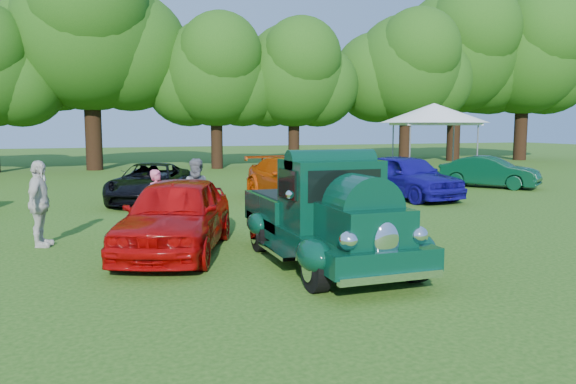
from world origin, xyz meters
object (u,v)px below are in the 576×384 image
object	(u,v)px
back_car_orange	(295,180)
back_car_blue	(406,176)
canopy_tent	(434,114)
spectator_grey	(198,193)
hero_pickup	(325,218)
spectator_pink	(158,201)
red_convertible	(176,215)
back_car_green	(489,172)
spectator_white	(39,204)
back_car_black	(151,183)

from	to	relation	value
back_car_orange	back_car_blue	world-z (taller)	back_car_blue
back_car_orange	canopy_tent	xyz separation A→B (m)	(8.25, 3.99, 2.41)
back_car_orange	spectator_grey	distance (m)	5.55
hero_pickup	spectator_pink	size ratio (longest dim) A/B	3.30
hero_pickup	red_convertible	world-z (taller)	hero_pickup
back_car_orange	back_car_green	bearing A→B (deg)	4.06
back_car_blue	spectator_white	distance (m)	12.79
spectator_white	back_car_black	bearing A→B (deg)	-11.19
back_car_black	back_car_blue	world-z (taller)	back_car_blue
red_convertible	spectator_white	xyz separation A→B (m)	(-2.73, 1.54, 0.16)
spectator_white	spectator_pink	bearing A→B (deg)	-57.32
spectator_pink	back_car_blue	bearing A→B (deg)	-23.38
hero_pickup	back_car_green	xyz separation A→B (m)	(11.88, 9.91, -0.21)
back_car_green	canopy_tent	bearing A→B (deg)	77.75
spectator_white	back_car_green	bearing A→B (deg)	-55.76
back_car_black	back_car_blue	xyz separation A→B (m)	(8.93, -2.01, 0.13)
back_car_black	back_car_blue	size ratio (longest dim) A/B	1.03
red_convertible	back_car_orange	xyz separation A→B (m)	(5.04, 6.55, -0.02)
back_car_black	back_car_blue	bearing A→B (deg)	6.23
back_car_orange	canopy_tent	size ratio (longest dim) A/B	0.88
spectator_pink	canopy_tent	bearing A→B (deg)	-13.56
spectator_pink	spectator_grey	size ratio (longest dim) A/B	0.87
spectator_grey	spectator_white	size ratio (longest dim) A/B	0.95
spectator_pink	spectator_white	world-z (taller)	spectator_white
back_car_orange	spectator_white	xyz separation A→B (m)	(-7.77, -5.01, 0.18)
red_convertible	hero_pickup	bearing A→B (deg)	-15.08
back_car_green	spectator_pink	bearing A→B (deg)	163.49
red_convertible	spectator_pink	world-z (taller)	red_convertible
spectator_white	canopy_tent	size ratio (longest dim) A/B	0.32
spectator_grey	canopy_tent	distance (m)	14.74
back_car_orange	canopy_tent	bearing A→B (deg)	20.91
back_car_orange	hero_pickup	bearing A→B (deg)	-111.05
spectator_pink	back_car_orange	bearing A→B (deg)	-6.11
canopy_tent	spectator_grey	bearing A→B (deg)	-147.77
spectator_grey	back_car_black	bearing A→B (deg)	111.74
red_convertible	spectator_grey	world-z (taller)	spectator_grey
back_car_black	spectator_white	size ratio (longest dim) A/B	2.55
hero_pickup	back_car_black	world-z (taller)	hero_pickup
spectator_pink	spectator_white	size ratio (longest dim) A/B	0.82
hero_pickup	spectator_pink	bearing A→B (deg)	121.95
hero_pickup	spectator_grey	size ratio (longest dim) A/B	2.87
back_car_green	spectator_white	size ratio (longest dim) A/B	2.12
hero_pickup	spectator_pink	xyz separation A→B (m)	(-2.70, 4.33, -0.09)
red_convertible	spectator_grey	distance (m)	2.94
red_convertible	back_car_black	distance (m)	8.10
back_car_black	spectator_pink	distance (m)	5.66
back_car_blue	spectator_grey	world-z (taller)	spectator_grey
red_convertible	spectator_grey	bearing A→B (deg)	91.35
hero_pickup	spectator_white	distance (m)	6.33
back_car_green	spectator_pink	size ratio (longest dim) A/B	2.58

